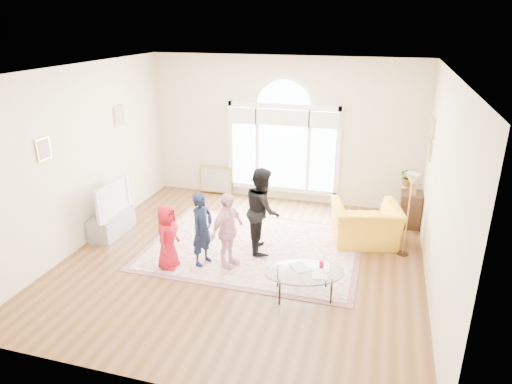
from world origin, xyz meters
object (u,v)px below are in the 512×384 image
(armchair, at_px, (365,224))
(coffee_table, at_px, (304,272))
(television, at_px, (109,198))
(tv_console, at_px, (112,223))
(area_rug, at_px, (254,248))

(armchair, bearing_deg, coffee_table, 54.78)
(television, bearing_deg, armchair, 11.16)
(tv_console, height_order, coffee_table, coffee_table)
(tv_console, relative_size, television, 0.89)
(television, xyz_separation_m, armchair, (4.71, 0.93, -0.36))
(television, height_order, armchair, television)
(tv_console, bearing_deg, television, -0.00)
(coffee_table, bearing_deg, area_rug, 115.24)
(area_rug, relative_size, television, 3.22)
(coffee_table, bearing_deg, television, 147.33)
(television, bearing_deg, tv_console, 180.00)
(area_rug, height_order, coffee_table, coffee_table)
(coffee_table, relative_size, armchair, 1.16)
(tv_console, bearing_deg, armchair, 11.14)
(armchair, bearing_deg, television, -3.15)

